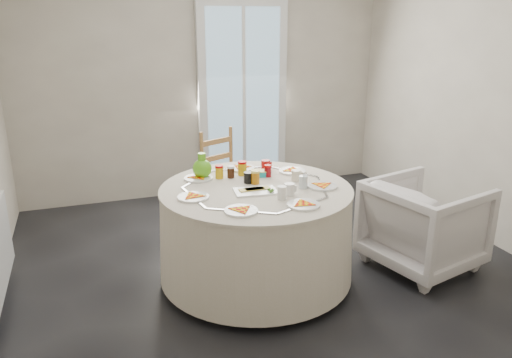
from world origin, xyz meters
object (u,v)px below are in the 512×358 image
object	(u,v)px
armchair	(424,220)
wooden_chair	(228,178)
green_pitcher	(202,161)
table	(256,234)

from	to	relation	value
armchair	wooden_chair	bearing A→B (deg)	28.77
green_pitcher	wooden_chair	bearing A→B (deg)	52.27
green_pitcher	table	bearing A→B (deg)	-57.02
table	green_pitcher	size ratio (longest dim) A/B	7.50
wooden_chair	green_pitcher	bearing A→B (deg)	-142.92
table	green_pitcher	bearing A→B (deg)	131.14
wooden_chair	armchair	world-z (taller)	wooden_chair
table	wooden_chair	size ratio (longest dim) A/B	1.55
table	wooden_chair	xyz separation A→B (m)	(0.10, 1.08, 0.09)
wooden_chair	green_pitcher	world-z (taller)	green_pitcher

